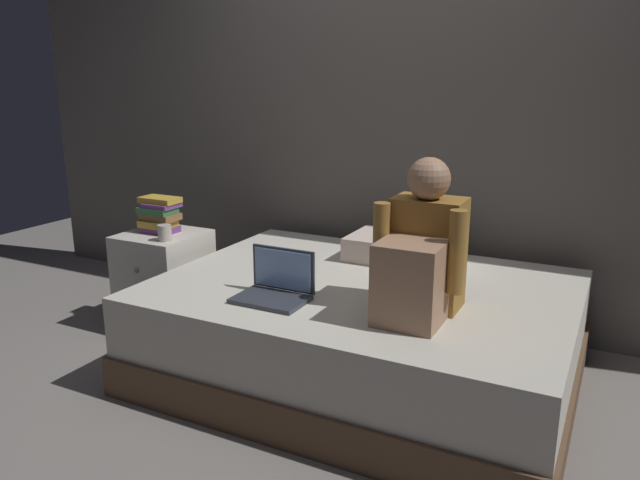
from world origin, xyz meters
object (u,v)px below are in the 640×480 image
person_sitting (421,256)px  book_stack (159,215)px  nightstand (165,280)px  bed (363,330)px  pillow (401,249)px  laptop (276,287)px  mug (165,233)px

person_sitting → book_stack: (-1.68, 0.30, -0.05)m
nightstand → person_sitting: person_sitting is taller
bed → book_stack: (-1.32, 0.07, 0.44)m
pillow → book_stack: bearing=-164.1°
bed → laptop: (-0.27, -0.37, 0.30)m
laptop → book_stack: bearing=157.4°
book_stack → mug: book_stack is taller
book_stack → bed: bearing=-2.8°
mug → pillow: bearing=23.7°
laptop → mug: (-0.90, 0.30, 0.08)m
bed → person_sitting: 0.65m
bed → person_sitting: (0.35, -0.24, 0.50)m
laptop → pillow: size_ratio=0.57×
laptop → pillow: bearing=69.8°
bed → book_stack: bearing=177.2°
laptop → mug: laptop is taller
nightstand → mug: (0.13, -0.12, 0.33)m
nightstand → pillow: pillow is taller
nightstand → mug: size_ratio=6.41×
nightstand → book_stack: size_ratio=2.52×
bed → book_stack: book_stack is taller
mug → nightstand: bearing=137.3°
pillow → bed: bearing=-93.5°
pillow → book_stack: size_ratio=2.45×
nightstand → laptop: laptop is taller
mug → book_stack: bearing=137.9°
nightstand → pillow: (1.33, 0.40, 0.26)m
nightstand → mug: 0.38m
bed → pillow: size_ratio=3.57×
bed → mug: mug is taller
laptop → book_stack: size_ratio=1.40×
person_sitting → mug: size_ratio=7.28×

